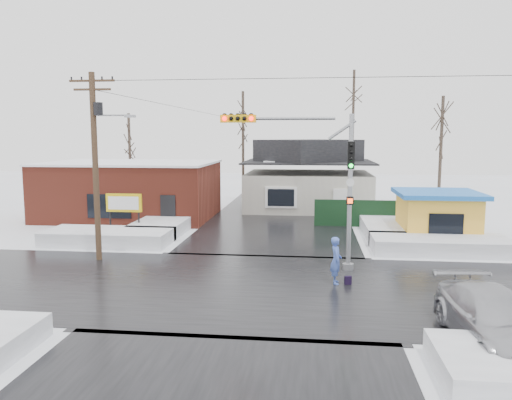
# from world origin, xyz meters

# --- Properties ---
(ground) EXTENTS (120.00, 120.00, 0.00)m
(ground) POSITION_xyz_m (0.00, 0.00, 0.00)
(ground) COLOR white
(ground) RESTS_ON ground
(road_ns) EXTENTS (10.00, 120.00, 0.02)m
(road_ns) POSITION_xyz_m (0.00, 0.00, 0.01)
(road_ns) COLOR black
(road_ns) RESTS_ON ground
(road_ew) EXTENTS (120.00, 10.00, 0.02)m
(road_ew) POSITION_xyz_m (0.00, 0.00, 0.01)
(road_ew) COLOR black
(road_ew) RESTS_ON ground
(snowbank_nw) EXTENTS (7.00, 3.00, 0.80)m
(snowbank_nw) POSITION_xyz_m (-9.00, 7.00, 0.40)
(snowbank_nw) COLOR white
(snowbank_nw) RESTS_ON ground
(snowbank_ne) EXTENTS (7.00, 3.00, 0.80)m
(snowbank_ne) POSITION_xyz_m (9.00, 7.00, 0.40)
(snowbank_ne) COLOR white
(snowbank_ne) RESTS_ON ground
(snowbank_nside_w) EXTENTS (3.00, 8.00, 0.80)m
(snowbank_nside_w) POSITION_xyz_m (-7.00, 12.00, 0.40)
(snowbank_nside_w) COLOR white
(snowbank_nside_w) RESTS_ON ground
(snowbank_nside_e) EXTENTS (3.00, 8.00, 0.80)m
(snowbank_nside_e) POSITION_xyz_m (7.00, 12.00, 0.40)
(snowbank_nside_e) COLOR white
(snowbank_nside_e) RESTS_ON ground
(traffic_signal) EXTENTS (6.05, 0.68, 7.00)m
(traffic_signal) POSITION_xyz_m (2.43, 2.97, 4.54)
(traffic_signal) COLOR gray
(traffic_signal) RESTS_ON ground
(utility_pole) EXTENTS (3.15, 0.44, 9.00)m
(utility_pole) POSITION_xyz_m (-7.93, 3.50, 5.11)
(utility_pole) COLOR #382619
(utility_pole) RESTS_ON ground
(brick_building) EXTENTS (12.20, 8.20, 4.12)m
(brick_building) POSITION_xyz_m (-11.00, 15.99, 2.08)
(brick_building) COLOR maroon
(brick_building) RESTS_ON ground
(marquee_sign) EXTENTS (2.20, 0.21, 2.55)m
(marquee_sign) POSITION_xyz_m (-9.00, 9.49, 1.92)
(marquee_sign) COLOR black
(marquee_sign) RESTS_ON ground
(house) EXTENTS (10.40, 8.40, 5.76)m
(house) POSITION_xyz_m (2.00, 22.00, 2.62)
(house) COLOR beige
(house) RESTS_ON ground
(kiosk) EXTENTS (4.60, 4.60, 2.88)m
(kiosk) POSITION_xyz_m (9.50, 9.99, 1.46)
(kiosk) COLOR yellow
(kiosk) RESTS_ON ground
(fence) EXTENTS (8.00, 0.12, 1.80)m
(fence) POSITION_xyz_m (6.50, 14.00, 0.90)
(fence) COLOR black
(fence) RESTS_ON ground
(tree_far_left) EXTENTS (3.00, 3.00, 10.00)m
(tree_far_left) POSITION_xyz_m (-4.00, 26.00, 7.95)
(tree_far_left) COLOR #332821
(tree_far_left) RESTS_ON ground
(tree_far_mid) EXTENTS (3.00, 3.00, 12.00)m
(tree_far_mid) POSITION_xyz_m (6.00, 28.00, 9.54)
(tree_far_mid) COLOR #332821
(tree_far_mid) RESTS_ON ground
(tree_far_right) EXTENTS (3.00, 3.00, 9.00)m
(tree_far_right) POSITION_xyz_m (12.00, 20.00, 7.16)
(tree_far_right) COLOR #332821
(tree_far_right) RESTS_ON ground
(tree_far_west) EXTENTS (3.00, 3.00, 8.00)m
(tree_far_west) POSITION_xyz_m (-14.00, 24.00, 6.36)
(tree_far_west) COLOR #332821
(tree_far_west) RESTS_ON ground
(pedestrian) EXTENTS (0.50, 0.73, 1.94)m
(pedestrian) POSITION_xyz_m (3.35, 0.80, 0.97)
(pedestrian) COLOR #4562C1
(pedestrian) RESTS_ON ground
(car) EXTENTS (2.71, 5.61, 1.58)m
(car) POSITION_xyz_m (7.63, -4.87, 0.79)
(car) COLOR #B0B1B7
(car) RESTS_ON ground
(shopping_bag) EXTENTS (0.30, 0.21, 0.35)m
(shopping_bag) POSITION_xyz_m (3.84, 0.69, 0.17)
(shopping_bag) COLOR black
(shopping_bag) RESTS_ON ground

